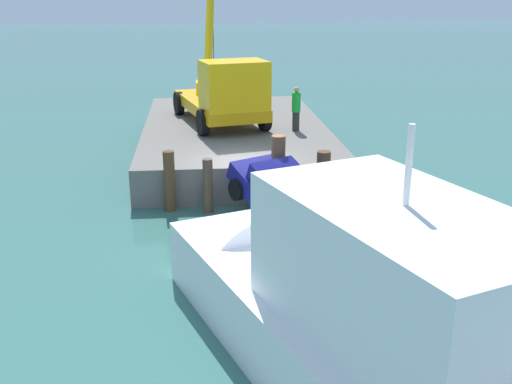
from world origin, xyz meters
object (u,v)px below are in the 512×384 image
(crane_truck, at_px, (224,92))
(dock_worker, at_px, (296,109))
(salvaged_car, at_px, (291,205))
(moored_yacht, at_px, (324,318))

(crane_truck, relative_size, dock_worker, 5.29)
(salvaged_car, bearing_deg, crane_truck, -169.70)
(salvaged_car, xyz_separation_m, moored_yacht, (6.33, -0.34, 0.03))
(crane_truck, height_order, moored_yacht, crane_truck)
(crane_truck, distance_m, moored_yacht, 14.76)
(dock_worker, relative_size, salvaged_car, 0.38)
(crane_truck, distance_m, salvaged_car, 8.62)
(dock_worker, bearing_deg, salvaged_car, -9.95)
(crane_truck, relative_size, moored_yacht, 0.67)
(crane_truck, relative_size, salvaged_car, 2.03)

